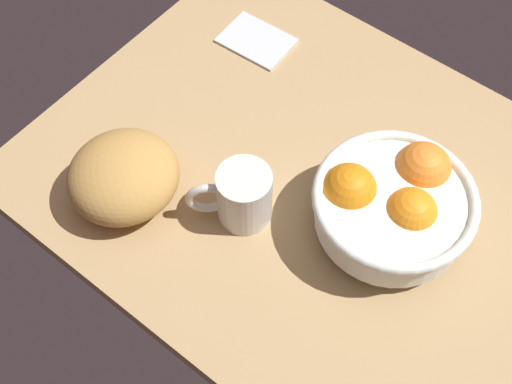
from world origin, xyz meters
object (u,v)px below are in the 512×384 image
Objects in this scene: fruit_bowl at (393,202)px; napkin_folded at (257,40)px; mug at (242,196)px; bread_loaf at (123,177)px.

fruit_bowl is 1.91× the size of napkin_folded.
fruit_bowl is 21.26cm from mug.
bread_loaf reaches higher than mug.
mug is (-17.63, -11.82, -1.18)cm from fruit_bowl.
fruit_bowl reaches higher than mug.
napkin_folded is (-37.43, 16.64, -5.42)cm from fruit_bowl.
napkin_folded is at bearing 156.04° from fruit_bowl.
fruit_bowl reaches higher than napkin_folded.
bread_loaf is at bearing -83.14° from napkin_folded.
fruit_bowl is 38.56cm from bread_loaf.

